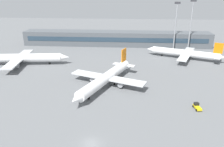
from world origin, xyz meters
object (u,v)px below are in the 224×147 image
Objects in this scene: baggage_tug_yellow at (197,106)px; floodlight_tower_west at (176,23)px; airplane_far at (184,53)px; airplane_near at (106,78)px; airplane_mid at (22,58)px; floodlight_tower_east at (191,22)px.

floodlight_tower_west is (5.45, 72.85, 15.19)m from baggage_tug_yellow.
baggage_tug_yellow is 74.62m from floodlight_tower_west.
baggage_tug_yellow is 0.14× the size of floodlight_tower_west.
airplane_far is 1.40× the size of floodlight_tower_west.
floodlight_tower_west reaches higher than baggage_tug_yellow.
airplane_near is 68.83m from floodlight_tower_west.
airplane_mid is 94.38m from floodlight_tower_east.
airplane_far is 1.34× the size of floodlight_tower_east.
floodlight_tower_east reaches higher than airplane_mid.
airplane_mid is 1.65× the size of floodlight_tower_west.
airplane_near is 73.10m from floodlight_tower_east.
airplane_mid reaches higher than baggage_tug_yellow.
airplane_mid reaches higher than airplane_far.
floodlight_tower_west is (35.20, 57.76, 12.73)m from airplane_near.
airplane_near is 10.90× the size of baggage_tug_yellow.
floodlight_tower_east is at bearing -4.82° from floodlight_tower_west.
airplane_mid is 1.18× the size of airplane_far.
airplane_mid is 86.80m from floodlight_tower_west.
airplane_far is at bearing 11.39° from airplane_mid.
airplane_near is 48.68m from airplane_mid.
airplane_near is 33.45m from baggage_tug_yellow.
baggage_tug_yellow is (29.75, -15.09, -2.46)m from airplane_near.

